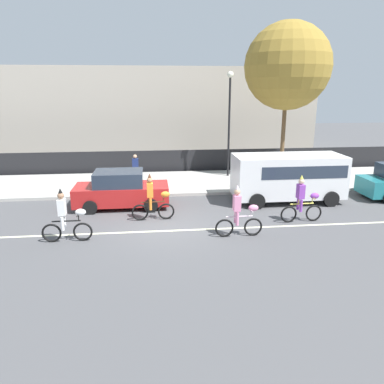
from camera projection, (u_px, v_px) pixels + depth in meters
The scene contains 14 objects.
ground_plane at pixel (166, 226), 14.43m from camera, with size 80.00×80.00×0.00m, color #4C4C4F.
road_centre_line at pixel (166, 231), 13.95m from camera, with size 36.00×0.14×0.01m, color beige.
sidewalk_curb at pixel (161, 183), 20.63m from camera, with size 60.00×5.00×0.15m, color #ADAAA3.
fence_line at pixel (159, 162), 23.23m from camera, with size 40.00×0.08×1.40m, color black.
building_backdrop at pixel (131, 111), 30.55m from camera, with size 28.00×8.00×6.61m, color #B2A899.
parade_cyclist_zebra at pixel (66, 219), 12.79m from camera, with size 1.72×0.50×1.92m.
parade_cyclist_orange at pixel (153, 200), 14.90m from camera, with size 1.72×0.50×1.92m.
parade_cyclist_pink at pixel (240, 214), 13.24m from camera, with size 1.72×0.50×1.92m.
parade_cyclist_purple at pixel (303, 202), 14.68m from camera, with size 1.72×0.50×1.92m.
parked_van_white at pixel (289, 174), 17.27m from camera, with size 5.00×2.22×2.18m.
parked_car_red at pixel (121, 190), 16.54m from camera, with size 4.10×1.92×1.64m.
street_lamp_post at pixel (229, 109), 20.95m from camera, with size 0.36×0.36×5.86m.
street_tree_near_lamp at pixel (288, 66), 21.11m from camera, with size 4.89×4.89×8.60m.
pedestrian_onlooker at pixel (136, 169), 19.75m from camera, with size 0.32×0.20×1.62m.
Camera 1 is at (-0.44, -13.56, 5.18)m, focal length 35.00 mm.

